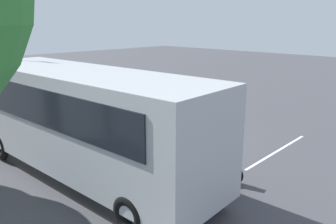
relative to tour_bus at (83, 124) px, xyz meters
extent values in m
plane|color=#424247|center=(0.52, -4.08, -1.64)|extent=(80.00, 80.00, 0.00)
cube|color=#B7BABF|center=(-0.01, 0.00, 0.21)|extent=(9.31, 3.03, 2.80)
cube|color=black|center=(4.52, 0.27, 0.77)|extent=(0.18, 2.10, 1.23)
cube|color=black|center=(0.06, -1.27, 0.77)|extent=(7.70, 0.49, 1.01)
cube|color=black|center=(-0.08, 1.27, 0.77)|extent=(7.70, 0.49, 1.01)
cube|color=#1959B2|center=(0.06, -1.26, -0.35)|extent=(8.06, 0.50, 0.28)
cube|color=black|center=(-0.01, 0.00, -1.42)|extent=(8.56, 2.79, 0.45)
torus|color=black|center=(3.26, -0.94, -1.14)|extent=(1.02, 0.38, 1.00)
torus|color=black|center=(3.13, 1.32, -1.14)|extent=(1.02, 0.38, 1.00)
torus|color=black|center=(-3.15, -1.32, -1.14)|extent=(1.02, 0.38, 1.00)
torus|color=black|center=(-3.28, 0.94, -1.14)|extent=(1.02, 0.38, 1.00)
cylinder|color=black|center=(-0.92, -2.99, -1.16)|extent=(0.12, 0.12, 0.78)
cube|color=black|center=(-0.92, -3.03, -1.59)|extent=(0.11, 0.26, 0.10)
cylinder|color=black|center=(-1.08, -2.98, -1.16)|extent=(0.12, 0.12, 0.78)
cube|color=black|center=(-1.08, -3.02, -1.59)|extent=(0.11, 0.26, 0.10)
cube|color=black|center=(-1.00, -2.99, -0.45)|extent=(0.39, 0.29, 0.65)
cylinder|color=black|center=(-0.76, -2.99, -0.43)|extent=(0.09, 0.09, 0.62)
sphere|color=tan|center=(-0.76, -2.99, -0.74)|extent=(0.09, 0.09, 0.09)
cylinder|color=black|center=(-1.24, -2.98, -0.43)|extent=(0.09, 0.09, 0.62)
sphere|color=tan|center=(-1.24, -2.98, -0.74)|extent=(0.09, 0.09, 0.09)
sphere|color=tan|center=(-1.00, -2.99, 0.02)|extent=(0.24, 0.24, 0.24)
cylinder|color=#473823|center=(0.10, -3.03, -1.20)|extent=(0.13, 0.13, 0.73)
cube|color=black|center=(0.10, -3.07, -1.59)|extent=(0.12, 0.27, 0.10)
cylinder|color=#473823|center=(-0.06, -3.04, -1.20)|extent=(0.13, 0.13, 0.73)
cube|color=black|center=(-0.06, -3.08, -1.59)|extent=(0.12, 0.27, 0.10)
cube|color=silver|center=(0.02, -3.04, -0.53)|extent=(0.40, 0.31, 0.61)
cylinder|color=silver|center=(0.26, -3.02, -0.52)|extent=(0.10, 0.10, 0.58)
sphere|color=tan|center=(0.26, -3.02, -0.80)|extent=(0.10, 0.10, 0.09)
cylinder|color=silver|center=(-0.22, -3.06, -0.52)|extent=(0.10, 0.10, 0.58)
sphere|color=tan|center=(-0.22, -3.06, -0.80)|extent=(0.10, 0.10, 0.09)
sphere|color=tan|center=(0.02, -3.04, -0.10)|extent=(0.24, 0.24, 0.22)
cylinder|color=#473823|center=(1.10, -2.98, -1.17)|extent=(0.14, 0.14, 0.77)
cube|color=black|center=(1.11, -3.02, -1.59)|extent=(0.15, 0.27, 0.10)
cylinder|color=#473823|center=(0.94, -3.01, -1.17)|extent=(0.14, 0.14, 0.77)
cube|color=black|center=(0.95, -3.05, -1.59)|extent=(0.15, 0.27, 0.10)
cube|color=#D8F233|center=(1.02, -3.00, -0.46)|extent=(0.43, 0.35, 0.64)
cube|color=silver|center=(1.02, -3.00, -0.46)|extent=(0.44, 0.36, 0.06)
cylinder|color=#D8F233|center=(1.26, -2.95, -0.45)|extent=(0.11, 0.11, 0.61)
sphere|color=tan|center=(1.26, -2.95, -0.75)|extent=(0.11, 0.11, 0.09)
cylinder|color=#D8F233|center=(0.79, -3.04, -0.45)|extent=(0.11, 0.11, 0.61)
sphere|color=tan|center=(0.79, -3.04, -0.75)|extent=(0.11, 0.11, 0.09)
sphere|color=tan|center=(1.02, -3.00, -0.01)|extent=(0.27, 0.27, 0.23)
cylinder|color=#473823|center=(2.21, -2.87, -1.20)|extent=(0.12, 0.12, 0.73)
cube|color=black|center=(2.21, -2.91, -1.59)|extent=(0.10, 0.26, 0.10)
cylinder|color=#473823|center=(2.05, -2.87, -1.20)|extent=(0.12, 0.12, 0.73)
cube|color=black|center=(2.05, -2.91, -1.59)|extent=(0.10, 0.26, 0.10)
cube|color=black|center=(2.13, -2.87, -0.52)|extent=(0.38, 0.29, 0.61)
cylinder|color=black|center=(2.37, -2.88, -0.51)|extent=(0.09, 0.09, 0.58)
sphere|color=tan|center=(2.37, -2.88, -0.80)|extent=(0.09, 0.09, 0.09)
cylinder|color=black|center=(1.89, -2.87, -0.51)|extent=(0.09, 0.09, 0.58)
sphere|color=tan|center=(1.89, -2.87, -0.80)|extent=(0.09, 0.09, 0.09)
sphere|color=tan|center=(2.13, -2.87, -0.09)|extent=(0.22, 0.22, 0.22)
torus|color=black|center=(-2.15, -2.37, -1.34)|extent=(0.61, 0.25, 0.60)
cylinder|color=silver|center=(-2.15, -2.37, -1.34)|extent=(0.14, 0.12, 0.12)
torus|color=black|center=(-3.57, -2.66, -1.34)|extent=(0.61, 0.25, 0.60)
cylinder|color=silver|center=(-3.57, -2.66, -1.34)|extent=(0.14, 0.14, 0.12)
cylinder|color=silver|center=(-2.20, -2.38, -0.99)|extent=(0.32, 0.12, 0.67)
cube|color=white|center=(-2.79, -2.50, -1.01)|extent=(0.88, 0.44, 0.36)
cube|color=black|center=(-3.26, -2.60, -0.96)|extent=(0.55, 0.32, 0.20)
cylinder|color=silver|center=(-3.17, -2.44, -1.22)|extent=(0.46, 0.17, 0.08)
cylinder|color=black|center=(-2.25, -2.39, -0.69)|extent=(0.15, 0.58, 0.04)
torus|color=black|center=(1.43, -6.21, -1.34)|extent=(0.61, 0.21, 0.60)
cylinder|color=silver|center=(1.43, -6.21, -1.34)|extent=(0.13, 0.12, 0.12)
torus|color=black|center=(2.45, -6.35, -0.33)|extent=(0.86, 0.25, 0.85)
cylinder|color=silver|center=(2.45, -6.35, -0.33)|extent=(0.14, 0.14, 0.12)
cylinder|color=silver|center=(1.22, -6.18, -1.06)|extent=(0.67, 0.15, 0.33)
cube|color=orange|center=(1.66, -6.24, -0.65)|extent=(0.88, 0.39, 0.85)
cube|color=black|center=(1.96, -6.29, -0.28)|extent=(0.54, 0.29, 0.51)
cylinder|color=silver|center=(2.04, -6.44, -0.55)|extent=(0.38, 0.13, 0.37)
cylinder|color=black|center=(1.05, -6.16, -0.81)|extent=(0.12, 0.58, 0.04)
cube|color=black|center=(1.51, -6.22, -0.39)|extent=(0.53, 0.40, 0.54)
sphere|color=red|center=(1.10, -6.17, -0.55)|extent=(0.29, 0.29, 0.26)
cylinder|color=black|center=(1.33, -6.02, -0.60)|extent=(0.47, 0.15, 0.16)
cylinder|color=black|center=(1.88, -6.09, -0.50)|extent=(0.36, 0.15, 0.36)
cylinder|color=black|center=(1.28, -6.37, -0.60)|extent=(0.47, 0.15, 0.16)
cylinder|color=black|center=(1.83, -6.45, -0.50)|extent=(0.36, 0.15, 0.36)
cube|color=white|center=(-3.27, -6.02, -1.64)|extent=(0.19, 4.55, 0.01)
cube|color=white|center=(-0.54, -6.02, -1.64)|extent=(0.17, 3.93, 0.01)
cube|color=white|center=(2.19, -6.02, -1.64)|extent=(0.18, 3.99, 0.01)
cube|color=white|center=(4.92, -6.02, -1.64)|extent=(0.17, 3.58, 0.01)
camera|label=1|loc=(-8.42, 5.02, 2.92)|focal=35.76mm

